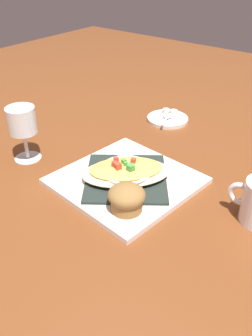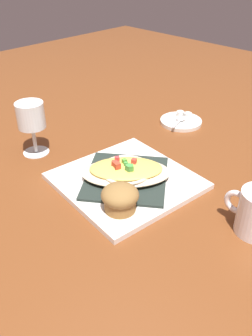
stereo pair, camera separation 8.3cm
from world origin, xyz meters
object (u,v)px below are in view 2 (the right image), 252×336
Objects in this scene: stemmed_glass at (31,119)px; gratin_dish at (126,171)px; square_plate at (126,181)px; creamer_cup_1 at (180,114)px; creamer_cup_0 at (188,115)px; spoon at (181,119)px; creamer_saucer at (181,122)px; muffin at (120,198)px.

gratin_dish is at bearing 14.18° from stemmed_glass.
creamer_cup_1 reaches higher than square_plate.
stemmed_glass reaches higher than gratin_dish.
creamer_cup_0 is at bearing 105.33° from gratin_dish.
gratin_dish is 0.37m from spoon.
creamer_saucer is (-0.11, 0.36, -0.03)m from gratin_dish.
creamer_saucer is 1.39× the size of spoon.
gratin_dish is 2.99× the size of muffin.
creamer_cup_0 is (-0.11, 0.39, 0.01)m from square_plate.
stemmed_glass is 1.54× the size of spoon.
square_plate is 12.17× the size of creamer_cup_0.
muffin is (0.07, -0.09, 0.01)m from gratin_dish.
stemmed_glass is (-0.35, 0.02, 0.06)m from muffin.
stemmed_glass reaches higher than creamer_cup_0.
muffin is 0.51m from creamer_cup_0.
creamer_saucer is at bearing 68.56° from stemmed_glass.
muffin is at bearing -69.55° from creamer_cup_0.
creamer_saucer is at bearing 112.09° from muffin.
stemmed_glass is 6.02× the size of creamer_cup_1.
square_plate is 2.24× the size of creamer_saucer.
creamer_cup_0 reaches higher than spoon.
creamer_cup_0 is at bearing 82.49° from creamer_saucer.
muffin reaches higher than creamer_cup_0.
creamer_saucer is at bearing -45.95° from creamer_cup_1.
muffin is 0.84× the size of spoon.
gratin_dish is 0.29m from stemmed_glass.
stemmed_glass is at bearing -111.44° from creamer_saucer.
creamer_cup_1 is (-0.02, 0.02, 0.00)m from spoon.
spoon is (0.17, 0.42, -0.08)m from stemmed_glass.
stemmed_glass is 1.11× the size of creamer_saucer.
gratin_dish is at bearing -95.13° from square_plate.
muffin is at bearing -51.33° from square_plate.
stemmed_glass is (-0.28, -0.07, 0.07)m from gratin_dish.
gratin_dish is at bearing 128.71° from muffin.
stemmed_glass is at bearing 176.89° from muffin.
gratin_dish is 9.81× the size of creamer_cup_1.
creamer_cup_1 is at bearing 134.05° from creamer_saucer.
creamer_cup_0 is at bearing 85.28° from spoon.
spoon is at bearing 68.27° from stemmed_glass.
creamer_cup_1 is at bearing 109.00° from square_plate.
spoon is 0.03m from creamer_cup_1.
creamer_cup_0 and creamer_cup_1 have the same top height.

